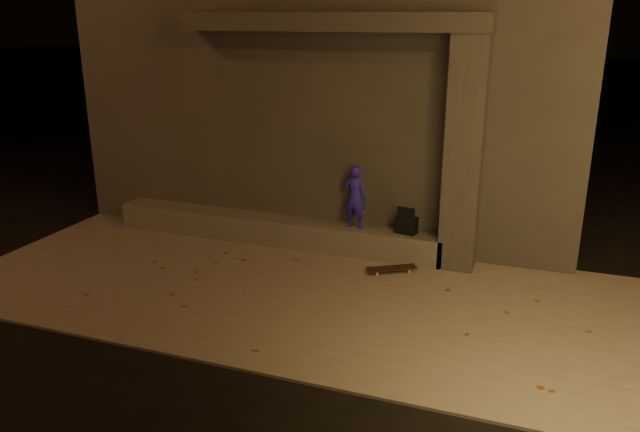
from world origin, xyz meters
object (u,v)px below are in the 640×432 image
at_px(skateboarder, 355,197).
at_px(skateboard, 392,268).
at_px(column, 464,156).
at_px(backpack, 407,224).

xyz_separation_m(skateboarder, skateboard, (0.81, -0.65, -0.91)).
bearing_deg(column, skateboarder, 180.00).
xyz_separation_m(column, skateboarder, (-1.71, 0.00, -0.82)).
height_order(skateboarder, backpack, skateboarder).
bearing_deg(skateboarder, column, -171.00).
height_order(column, skateboarder, column).
distance_m(column, backpack, 1.46).
height_order(column, skateboard, column).
bearing_deg(skateboard, column, 3.82).
distance_m(backpack, skateboard, 0.85).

